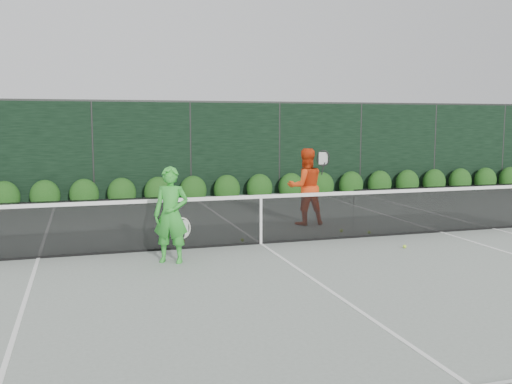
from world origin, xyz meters
name	(u,v)px	position (x,y,z in m)	size (l,w,h in m)	color
ground	(261,244)	(0.00, 0.00, 0.00)	(80.00, 80.00, 0.00)	gray
tennis_net	(260,218)	(-0.02, 0.00, 0.53)	(12.90, 0.10, 1.07)	#103218
player_woman	(171,215)	(-1.90, -0.94, 0.82)	(0.71, 0.61, 1.65)	green
player_man	(306,187)	(1.65, 1.76, 0.89)	(0.94, 0.70, 1.78)	#E54013
court_lines	(261,244)	(0.00, 0.00, 0.01)	(11.03, 23.83, 0.01)	white
windscreen_fence	(315,181)	(0.00, -2.71, 1.51)	(32.00, 21.07, 3.06)	black
hedge_row	(193,191)	(0.00, 7.15, 0.23)	(31.66, 0.65, 0.94)	black
tennis_balls	(309,238)	(1.07, 0.13, 0.03)	(4.06, 1.87, 0.07)	#B8EC34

